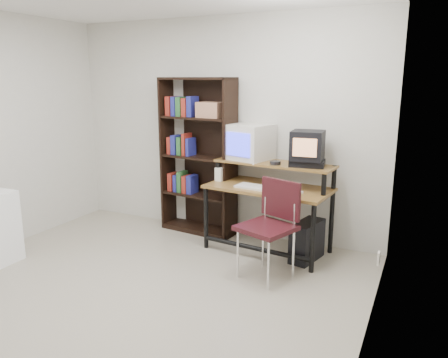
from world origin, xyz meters
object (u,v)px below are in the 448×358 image
at_px(crt_tv, 307,145).
at_px(pc_tower, 307,241).
at_px(computer_desk, 269,189).
at_px(bookshelf, 199,155).
at_px(crt_monitor, 250,142).
at_px(school_chair, 272,218).

xyz_separation_m(crt_tv, pc_tower, (0.08, -0.15, -0.99)).
xyz_separation_m(computer_desk, bookshelf, (-1.00, 0.23, 0.27)).
distance_m(crt_monitor, crt_tv, 0.71).
relative_size(crt_monitor, bookshelf, 0.28).
relative_size(pc_tower, bookshelf, 0.24).
height_order(school_chair, bookshelf, bookshelf).
height_order(crt_monitor, pc_tower, crt_monitor).
bearing_deg(crt_tv, pc_tower, -67.43).
relative_size(computer_desk, school_chair, 1.49).
bearing_deg(school_chair, bookshelf, 165.74).
height_order(crt_tv, school_chair, crt_tv).
bearing_deg(pc_tower, crt_monitor, 172.69).
xyz_separation_m(crt_monitor, bookshelf, (-0.69, 0.05, -0.20)).
height_order(pc_tower, bookshelf, bookshelf).
xyz_separation_m(pc_tower, school_chair, (-0.23, -0.51, 0.37)).
relative_size(crt_monitor, crt_tv, 1.50).
distance_m(computer_desk, crt_monitor, 0.60).
relative_size(school_chair, bookshelf, 0.49).
distance_m(computer_desk, crt_tv, 0.64).
height_order(crt_monitor, school_chair, crt_monitor).
xyz_separation_m(pc_tower, bookshelf, (-1.47, 0.33, 0.76)).
distance_m(crt_tv, pc_tower, 1.01).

